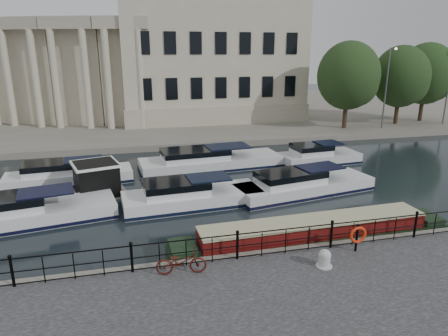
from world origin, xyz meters
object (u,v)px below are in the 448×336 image
(mooring_bollard, at_px, (324,259))
(narrowboat, at_px, (314,237))
(harbour_hut, at_px, (97,182))
(life_ring_post, at_px, (358,235))
(bicycle, at_px, (181,262))

(mooring_bollard, distance_m, narrowboat, 2.93)
(narrowboat, relative_size, harbour_hut, 3.26)
(mooring_bollard, relative_size, life_ring_post, 0.59)
(bicycle, height_order, mooring_bollard, bicycle)
(bicycle, bearing_deg, narrowboat, -66.26)
(bicycle, height_order, narrowboat, bicycle)
(life_ring_post, distance_m, harbour_hut, 14.97)
(harbour_hut, bearing_deg, narrowboat, -56.14)
(bicycle, relative_size, mooring_bollard, 2.63)
(life_ring_post, distance_m, narrowboat, 2.38)
(narrowboat, distance_m, harbour_hut, 12.96)
(life_ring_post, bearing_deg, mooring_bollard, -158.05)
(bicycle, bearing_deg, mooring_bollard, -92.09)
(life_ring_post, xyz_separation_m, narrowboat, (-0.89, 2.01, -0.92))
(bicycle, height_order, harbour_hut, harbour_hut)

